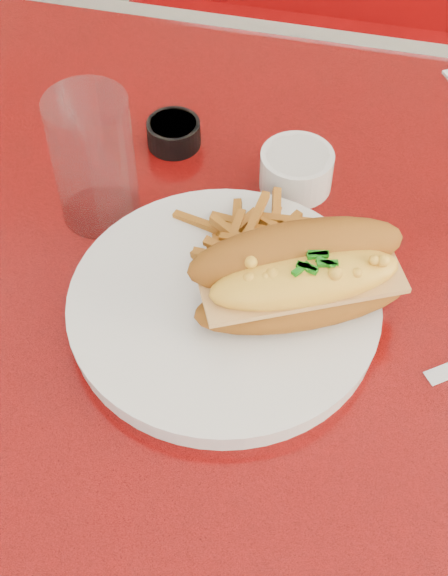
% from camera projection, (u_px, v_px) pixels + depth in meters
% --- Properties ---
extents(ground, '(8.00, 8.00, 0.00)m').
position_uv_depth(ground, '(316.00, 553.00, 1.42)').
color(ground, beige).
rests_on(ground, ground).
extents(diner_table, '(1.23, 0.83, 0.77)m').
position_uv_depth(diner_table, '(362.00, 360.00, 0.94)').
color(diner_table, red).
rests_on(diner_table, ground).
extents(booth_bench_far, '(1.20, 0.51, 0.90)m').
position_uv_depth(booth_bench_far, '(391.00, 135.00, 1.69)').
color(booth_bench_far, maroon).
rests_on(booth_bench_far, ground).
extents(dinner_plate, '(0.35, 0.35, 0.02)m').
position_uv_depth(dinner_plate, '(224.00, 306.00, 0.78)').
color(dinner_plate, silver).
rests_on(dinner_plate, diner_table).
extents(mac_hoagie, '(0.23, 0.18, 0.09)m').
position_uv_depth(mac_hoagie, '(301.00, 277.00, 0.74)').
color(mac_hoagie, '#935417').
rests_on(mac_hoagie, dinner_plate).
extents(fries_pile, '(0.14, 0.13, 0.03)m').
position_uv_depth(fries_pile, '(249.00, 244.00, 0.79)').
color(fries_pile, '#BC7220').
rests_on(fries_pile, dinner_plate).
extents(fork, '(0.04, 0.17, 0.00)m').
position_uv_depth(fork, '(306.00, 277.00, 0.79)').
color(fork, silver).
rests_on(fork, dinner_plate).
extents(gravy_ramekin, '(0.10, 0.10, 0.04)m').
position_uv_depth(gravy_ramekin, '(296.00, 169.00, 0.88)').
color(gravy_ramekin, silver).
rests_on(gravy_ramekin, diner_table).
extents(sauce_cup_left, '(0.08, 0.08, 0.03)m').
position_uv_depth(sauce_cup_left, '(174.00, 132.00, 0.93)').
color(sauce_cup_left, black).
rests_on(sauce_cup_left, diner_table).
extents(water_tumbler, '(0.09, 0.09, 0.15)m').
position_uv_depth(water_tumbler, '(94.00, 160.00, 0.82)').
color(water_tumbler, silver).
rests_on(water_tumbler, diner_table).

